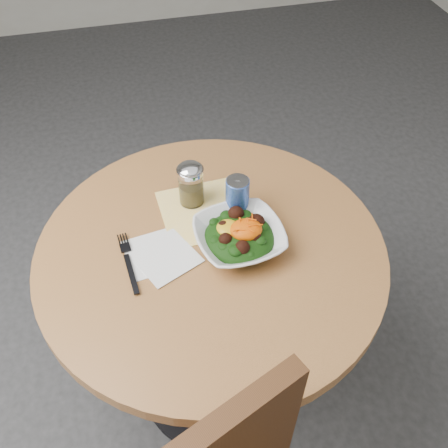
# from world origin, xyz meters

# --- Properties ---
(ground) EXTENTS (6.00, 6.00, 0.00)m
(ground) POSITION_xyz_m (0.00, 0.00, 0.00)
(ground) COLOR #2B2B2E
(ground) RESTS_ON ground
(table) EXTENTS (0.90, 0.90, 0.75)m
(table) POSITION_xyz_m (0.00, 0.00, 0.55)
(table) COLOR black
(table) RESTS_ON ground
(cloth_napkin) EXTENTS (0.26, 0.24, 0.00)m
(cloth_napkin) POSITION_xyz_m (0.02, 0.13, 0.75)
(cloth_napkin) COLOR #FFB70D
(cloth_napkin) RESTS_ON table
(paper_napkins) EXTENTS (0.20, 0.19, 0.00)m
(paper_napkins) POSITION_xyz_m (-0.13, -0.00, 0.75)
(paper_napkins) COLOR white
(paper_napkins) RESTS_ON table
(salad_bowl) EXTENTS (0.25, 0.25, 0.08)m
(salad_bowl) POSITION_xyz_m (0.07, -0.01, 0.78)
(salad_bowl) COLOR silver
(salad_bowl) RESTS_ON table
(fork) EXTENTS (0.04, 0.20, 0.00)m
(fork) POSITION_xyz_m (-0.21, -0.00, 0.76)
(fork) COLOR black
(fork) RESTS_ON table
(spice_shaker) EXTENTS (0.07, 0.07, 0.13)m
(spice_shaker) POSITION_xyz_m (-0.01, 0.17, 0.81)
(spice_shaker) COLOR silver
(spice_shaker) RESTS_ON table
(beverage_can) EXTENTS (0.06, 0.06, 0.12)m
(beverage_can) POSITION_xyz_m (0.10, 0.10, 0.81)
(beverage_can) COLOR navy
(beverage_can) RESTS_ON table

